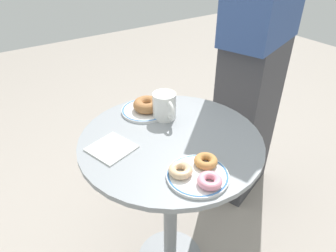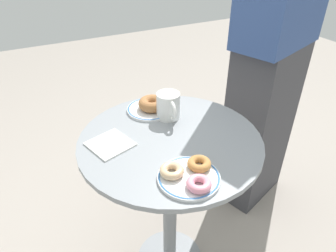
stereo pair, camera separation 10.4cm
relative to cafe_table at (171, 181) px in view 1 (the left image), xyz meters
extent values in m
cylinder|color=gray|center=(0.00, 0.00, 0.19)|extent=(0.63, 0.63, 0.02)
cylinder|color=gray|center=(0.00, 0.00, -0.15)|extent=(0.06, 0.06, 0.66)
cylinder|color=white|center=(-0.20, 0.02, 0.21)|extent=(0.18, 0.18, 0.01)
torus|color=#3D75BC|center=(-0.20, 0.02, 0.21)|extent=(0.18, 0.18, 0.01)
cylinder|color=white|center=(0.20, -0.05, 0.21)|extent=(0.18, 0.18, 0.01)
torus|color=#3D75BC|center=(0.20, -0.05, 0.21)|extent=(0.18, 0.18, 0.01)
torus|color=#A36B3D|center=(-0.20, 0.02, 0.24)|extent=(0.15, 0.15, 0.04)
torus|color=pink|center=(0.25, -0.05, 0.23)|extent=(0.09, 0.09, 0.02)
torus|color=#BC7F42|center=(0.18, 0.00, 0.23)|extent=(0.09, 0.09, 0.02)
torus|color=#E0B789|center=(0.17, -0.09, 0.23)|extent=(0.09, 0.09, 0.02)
cube|color=white|center=(-0.06, -0.19, 0.21)|extent=(0.16, 0.16, 0.01)
cylinder|color=white|center=(-0.13, 0.06, 0.25)|extent=(0.09, 0.09, 0.10)
torus|color=white|center=(-0.08, 0.05, 0.26)|extent=(0.08, 0.03, 0.08)
cube|color=#3D3D42|center=(-0.21, 0.63, -0.07)|extent=(0.32, 0.41, 0.88)
camera|label=1|loc=(0.70, -0.49, 0.81)|focal=32.64mm
camera|label=2|loc=(0.75, -0.40, 0.81)|focal=32.64mm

